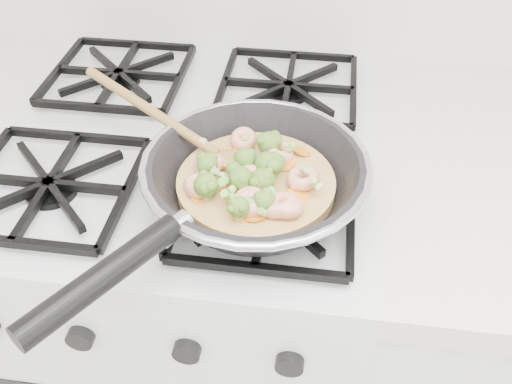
# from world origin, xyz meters

# --- Properties ---
(stove) EXTENTS (0.60, 0.60, 0.92)m
(stove) POSITION_xyz_m (0.00, 1.70, 0.46)
(stove) COLOR silver
(stove) RESTS_ON ground
(skillet) EXTENTS (0.41, 0.44, 0.09)m
(skillet) POSITION_xyz_m (0.13, 1.55, 0.96)
(skillet) COLOR black
(skillet) RESTS_ON stove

